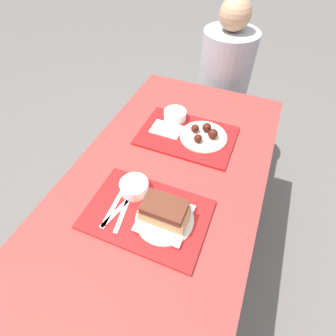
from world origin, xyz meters
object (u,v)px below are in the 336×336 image
Objects in this scene: tray_far at (187,136)px; bowl_coleslaw_near at (134,187)px; bowl_coleslaw_far at (175,115)px; person_seated_across at (225,71)px; brisket_sandwich_plate at (165,214)px; tray_near at (147,214)px; wings_plate_far at (204,134)px.

bowl_coleslaw_near is (-0.08, -0.39, 0.03)m from tray_far.
person_seated_across is (0.11, 0.60, -0.04)m from bowl_coleslaw_far.
brisket_sandwich_plate is at bearing -86.96° from person_seated_across.
tray_near is 2.12× the size of brisket_sandwich_plate.
person_seated_across reaches higher than tray_far.
bowl_coleslaw_near is at bearing -111.29° from wings_plate_far.
tray_near is at bearing -79.34° from bowl_coleslaw_far.
bowl_coleslaw_far is (-0.02, 0.47, 0.00)m from bowl_coleslaw_near.
bowl_coleslaw_far reaches higher than tray_far.
person_seated_across is (-0.06, 1.14, -0.06)m from brisket_sandwich_plate.
wings_plate_far is at bearing -22.83° from bowl_coleslaw_far.
bowl_coleslaw_near is 1.08m from person_seated_across.
bowl_coleslaw_far reaches higher than tray_near.
bowl_coleslaw_near is (-0.09, 0.07, 0.03)m from tray_near.
wings_plate_far is at bearing 81.70° from tray_near.
tray_far is 0.40m from bowl_coleslaw_near.
person_seated_across is at bearing 95.14° from wings_plate_far.
person_seated_across reaches higher than bowl_coleslaw_far.
tray_near is 0.12m from bowl_coleslaw_near.
bowl_coleslaw_far is at bearing 107.55° from brisket_sandwich_plate.
person_seated_across is at bearing 93.04° from brisket_sandwich_plate.
bowl_coleslaw_near is 0.43m from wings_plate_far.
bowl_coleslaw_near and bowl_coleslaw_far have the same top height.
tray_far is at bearing -168.03° from wings_plate_far.
bowl_coleslaw_far is at bearing 157.17° from wings_plate_far.
tray_near and tray_far have the same top height.
tray_near is 0.56m from bowl_coleslaw_far.
brisket_sandwich_plate is (0.08, -0.46, 0.05)m from tray_far.
tray_far is 0.08m from wings_plate_far.
person_seated_across reaches higher than bowl_coleslaw_near.
brisket_sandwich_plate is (0.16, -0.07, 0.01)m from bowl_coleslaw_near.
brisket_sandwich_plate is 0.48m from wings_plate_far.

